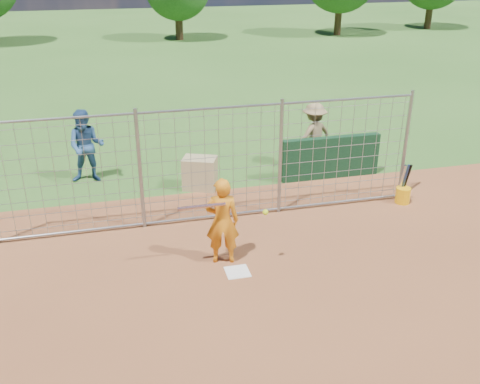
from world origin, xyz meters
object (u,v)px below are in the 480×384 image
object	(u,v)px
batter	(222,221)
bystander_a	(86,146)
equipment_bin	(200,173)
bucket_with_bats	(403,193)
bystander_c	(314,135)

from	to	relation	value
batter	bystander_a	world-z (taller)	bystander_a
batter	equipment_bin	xyz separation A→B (m)	(0.19, 3.47, -0.45)
bystander_a	bucket_with_bats	distance (m)	7.77
bystander_c	equipment_bin	distance (m)	3.34
bystander_a	bystander_c	bearing A→B (deg)	4.38
batter	bystander_c	distance (m)	5.41
bystander_c	equipment_bin	bearing A→B (deg)	-4.23
batter	bucket_with_bats	size ratio (longest dim) A/B	1.76
bystander_a	equipment_bin	xyz separation A→B (m)	(2.65, -1.15, -0.53)
bystander_a	bystander_c	xyz separation A→B (m)	(5.88, -0.43, -0.05)
bystander_a	bucket_with_bats	xyz separation A→B (m)	(7.09, -3.12, -0.69)
bystander_a	equipment_bin	world-z (taller)	bystander_a
batter	bystander_a	xyz separation A→B (m)	(-2.46, 4.62, 0.08)
equipment_bin	bucket_with_bats	world-z (taller)	bucket_with_bats
bystander_a	bystander_c	world-z (taller)	bystander_a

